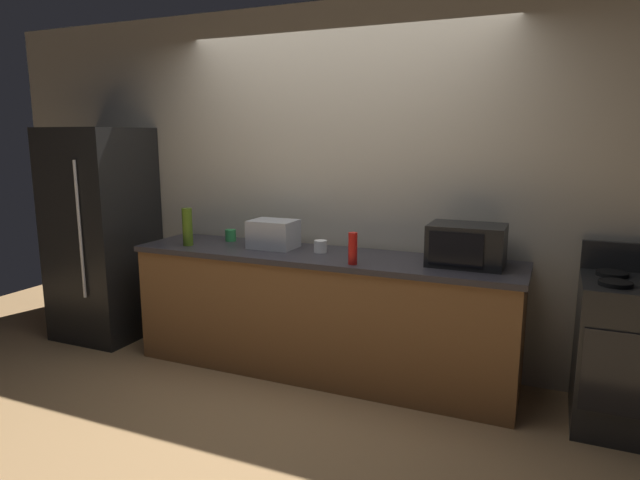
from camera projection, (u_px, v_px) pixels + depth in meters
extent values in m
plane|color=#A87F51|center=(297.00, 394.00, 3.73)|extent=(8.00, 8.00, 0.00)
cube|color=#B2A893|center=(341.00, 186.00, 4.21)|extent=(6.40, 0.10, 2.70)
cube|color=brown|center=(320.00, 316.00, 4.02)|extent=(2.80, 0.60, 0.86)
cube|color=#2D2B30|center=(320.00, 256.00, 3.93)|extent=(2.84, 0.64, 0.04)
cube|color=black|center=(103.00, 234.00, 4.73)|extent=(0.72, 0.70, 1.80)
cylinder|color=silver|center=(80.00, 230.00, 4.32)|extent=(0.02, 0.02, 1.10)
cube|color=black|center=(631.00, 356.00, 3.23)|extent=(0.60, 0.60, 0.90)
cube|color=black|center=(637.00, 377.00, 2.95)|extent=(0.55, 0.02, 0.48)
cube|color=black|center=(635.00, 258.00, 3.38)|extent=(0.60, 0.04, 0.18)
cylinder|color=black|center=(615.00, 283.00, 3.09)|extent=(0.18, 0.18, 0.02)
cylinder|color=black|center=(612.00, 274.00, 3.30)|extent=(0.18, 0.18, 0.02)
cube|color=black|center=(467.00, 245.00, 3.55)|extent=(0.48, 0.34, 0.27)
cube|color=black|center=(456.00, 249.00, 3.41)|extent=(0.34, 0.01, 0.21)
cube|color=#B7BABF|center=(273.00, 234.00, 4.12)|extent=(0.34, 0.26, 0.21)
cylinder|color=red|center=(353.00, 248.00, 3.59)|extent=(0.06, 0.06, 0.21)
cylinder|color=#4C6B19|center=(187.00, 227.00, 4.21)|extent=(0.08, 0.08, 0.29)
cylinder|color=#2D8C47|center=(231.00, 235.00, 4.40)|extent=(0.09, 0.09, 0.09)
cylinder|color=white|center=(321.00, 246.00, 3.97)|extent=(0.09, 0.09, 0.09)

